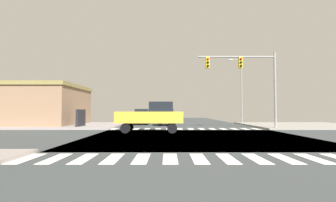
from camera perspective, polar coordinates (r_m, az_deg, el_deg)
ground at (r=16.43m, az=6.64°, el=-8.08°), size 90.00×90.00×0.05m
sidewalk_corner_ne at (r=31.94m, az=27.96°, el=-4.80°), size 12.00×12.00×0.14m
sidewalk_corner_nw at (r=30.42m, az=-21.45°, el=-5.05°), size 12.00×12.00×0.14m
crosswalk_near at (r=9.23m, az=10.27°, el=-12.51°), size 13.50×2.00×0.01m
crosswalk_far at (r=23.66m, az=4.04°, el=-6.22°), size 13.50×2.00×0.01m
traffic_signal_mast at (r=24.41m, az=17.17°, el=6.19°), size 7.07×0.55×7.00m
street_lamp at (r=34.17m, az=15.91°, el=3.49°), size 1.78×0.32×8.41m
bank_building at (r=33.92m, az=-31.28°, el=-0.82°), size 16.90×9.49×4.57m
sedan_farside_1 at (r=29.31m, az=-0.15°, el=-3.27°), size 1.80×4.30×1.88m
sedan_queued_3 at (r=47.39m, az=-0.02°, el=-2.86°), size 1.80×4.30×1.88m
pickup_leading_1 at (r=19.79m, az=-3.42°, el=-3.27°), size 5.10×2.00×2.35m
sedan_middle_5 at (r=31.39m, az=-5.62°, el=-3.19°), size 1.80×4.30×1.88m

